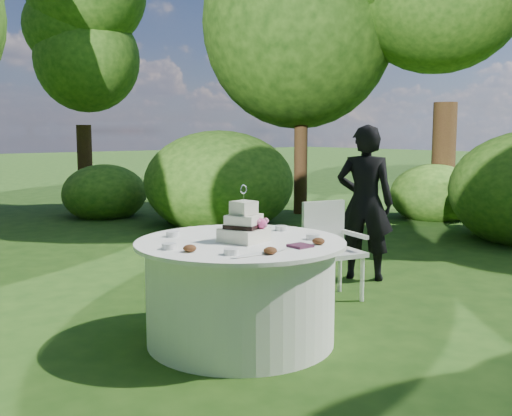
{
  "coord_description": "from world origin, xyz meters",
  "views": [
    {
      "loc": [
        -2.69,
        -3.44,
        1.57
      ],
      "look_at": [
        0.15,
        0.0,
        1.0
      ],
      "focal_mm": 42.0,
      "sensor_mm": 36.0,
      "label": 1
    }
  ],
  "objects_px": {
    "napkins": "(300,246)",
    "chair": "(330,243)",
    "guest": "(365,203)",
    "table": "(241,291)",
    "cake": "(244,226)"
  },
  "relations": [
    {
      "from": "napkins",
      "to": "chair",
      "type": "height_order",
      "value": "chair"
    },
    {
      "from": "napkins",
      "to": "chair",
      "type": "distance_m",
      "value": 1.55
    },
    {
      "from": "guest",
      "to": "table",
      "type": "bearing_deg",
      "value": 72.57
    },
    {
      "from": "table",
      "to": "cake",
      "type": "height_order",
      "value": "cake"
    },
    {
      "from": "guest",
      "to": "table",
      "type": "height_order",
      "value": "guest"
    },
    {
      "from": "cake",
      "to": "chair",
      "type": "height_order",
      "value": "cake"
    },
    {
      "from": "guest",
      "to": "chair",
      "type": "height_order",
      "value": "guest"
    },
    {
      "from": "cake",
      "to": "chair",
      "type": "xyz_separation_m",
      "value": [
        1.41,
        0.47,
        -0.36
      ]
    },
    {
      "from": "cake",
      "to": "napkins",
      "type": "bearing_deg",
      "value": -68.37
    },
    {
      "from": "cake",
      "to": "guest",
      "type": "bearing_deg",
      "value": 18.11
    },
    {
      "from": "chair",
      "to": "napkins",
      "type": "bearing_deg",
      "value": -144.42
    },
    {
      "from": "napkins",
      "to": "cake",
      "type": "xyz_separation_m",
      "value": [
        -0.17,
        0.42,
        0.1
      ]
    },
    {
      "from": "guest",
      "to": "chair",
      "type": "xyz_separation_m",
      "value": [
        -0.79,
        -0.25,
        -0.3
      ]
    },
    {
      "from": "guest",
      "to": "cake",
      "type": "height_order",
      "value": "guest"
    },
    {
      "from": "table",
      "to": "napkins",
      "type": "bearing_deg",
      "value": -70.45
    }
  ]
}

